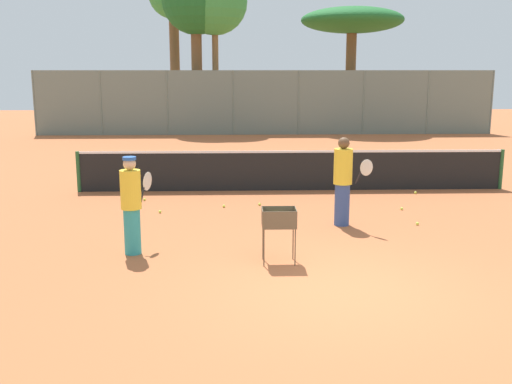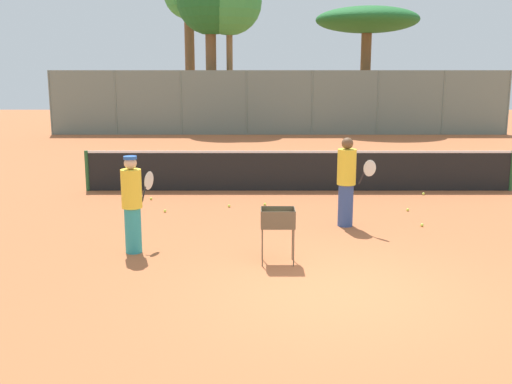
% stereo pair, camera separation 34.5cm
% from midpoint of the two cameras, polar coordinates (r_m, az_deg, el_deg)
% --- Properties ---
extents(ground_plane, '(80.00, 80.00, 0.00)m').
position_cam_midpoint_polar(ground_plane, '(8.90, 8.58, -9.33)').
color(ground_plane, '#B26038').
extents(tennis_net, '(11.33, 0.10, 1.07)m').
position_cam_midpoint_polar(tennis_net, '(15.85, 4.71, 2.11)').
color(tennis_net, '#26592D').
rests_on(tennis_net, ground_plane).
extents(back_fence, '(22.54, 0.08, 3.12)m').
position_cam_midpoint_polar(back_fence, '(29.62, 2.51, 8.49)').
color(back_fence, slate).
rests_on(back_fence, ground_plane).
extents(tree_0, '(5.29, 5.29, 6.32)m').
position_cam_midpoint_polar(tree_0, '(32.40, 10.77, 15.61)').
color(tree_0, brown).
rests_on(tree_0, ground_plane).
extents(tree_1, '(3.31, 3.31, 8.17)m').
position_cam_midpoint_polar(tree_1, '(31.70, -2.33, 17.55)').
color(tree_1, brown).
rests_on(tree_1, ground_plane).
extents(tree_2, '(3.41, 3.41, 8.28)m').
position_cam_midpoint_polar(tree_2, '(31.72, -4.14, 17.47)').
color(tree_2, brown).
rests_on(tree_2, ground_plane).
extents(tree_3, '(2.77, 2.77, 8.68)m').
position_cam_midpoint_polar(tree_3, '(35.05, -6.23, 17.74)').
color(tree_3, brown).
rests_on(tree_3, ground_plane).
extents(player_white_outfit, '(0.73, 0.74, 1.82)m').
position_cam_midpoint_polar(player_white_outfit, '(12.30, 9.34, 1.03)').
color(player_white_outfit, '#334C8C').
rests_on(player_white_outfit, ground_plane).
extents(player_red_cap, '(0.49, 0.85, 1.71)m').
position_cam_midpoint_polar(player_red_cap, '(10.55, -10.86, -1.04)').
color(player_red_cap, teal).
rests_on(player_red_cap, ground_plane).
extents(ball_cart, '(0.56, 0.41, 0.92)m').
position_cam_midpoint_polar(ball_cart, '(9.86, 2.98, -2.92)').
color(ball_cart, brown).
rests_on(ball_cart, ground_plane).
extents(tennis_ball_0, '(0.07, 0.07, 0.07)m').
position_cam_midpoint_polar(tennis_ball_0, '(14.07, 14.86, -1.64)').
color(tennis_ball_0, '#D1E54C').
rests_on(tennis_ball_0, ground_plane).
extents(tennis_ball_1, '(0.07, 0.07, 0.07)m').
position_cam_midpoint_polar(tennis_ball_1, '(12.78, 16.20, -3.03)').
color(tennis_ball_1, '#D1E54C').
rests_on(tennis_ball_1, ground_plane).
extents(tennis_ball_2, '(0.07, 0.07, 0.07)m').
position_cam_midpoint_polar(tennis_ball_2, '(13.98, -1.95, -1.33)').
color(tennis_ball_2, '#D1E54C').
rests_on(tennis_ball_2, ground_plane).
extents(tennis_ball_3, '(0.07, 0.07, 0.07)m').
position_cam_midpoint_polar(tennis_ball_3, '(13.61, -8.03, -1.80)').
color(tennis_ball_3, '#D1E54C').
rests_on(tennis_ball_3, ground_plane).
extents(tennis_ball_4, '(0.07, 0.07, 0.07)m').
position_cam_midpoint_polar(tennis_ball_4, '(15.98, 16.18, -0.16)').
color(tennis_ball_4, '#D1E54C').
rests_on(tennis_ball_4, ground_plane).
extents(tennis_ball_5, '(0.07, 0.07, 0.07)m').
position_cam_midpoint_polar(tennis_ball_5, '(14.15, 1.47, -1.18)').
color(tennis_ball_5, '#D1E54C').
rests_on(tennis_ball_5, ground_plane).
extents(tennis_ball_8, '(0.07, 0.07, 0.07)m').
position_cam_midpoint_polar(tennis_ball_8, '(14.95, -9.39, -0.63)').
color(tennis_ball_8, '#D1E54C').
rests_on(tennis_ball_8, ground_plane).
extents(parked_car, '(4.20, 1.70, 1.60)m').
position_cam_midpoint_polar(parked_car, '(32.03, -8.62, 6.99)').
color(parked_car, white).
rests_on(parked_car, ground_plane).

